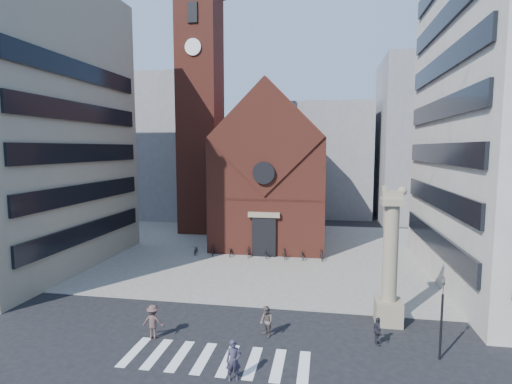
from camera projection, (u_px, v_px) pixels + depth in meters
The scene contains 22 objects.
ground at pixel (221, 332), 23.75m from camera, with size 120.00×120.00×0.00m, color black.
piazza at pixel (267, 251), 42.35m from camera, with size 46.00×30.00×0.05m, color #9B978D.
zebra_crossing at pixel (216, 359), 20.72m from camera, with size 10.20×3.20×0.01m, color white, non-canonical shape.
church at pixel (275, 173), 47.39m from camera, with size 12.00×16.65×18.00m.
campanile at pixel (201, 110), 51.15m from camera, with size 5.50×5.50×31.20m.
bg_block_left at pixel (165, 148), 65.14m from camera, with size 16.00×14.00×22.00m, color gray.
bg_block_mid at pixel (326, 160), 65.79m from camera, with size 14.00×12.00×18.00m, color gray.
bg_block_right at pixel (435, 141), 59.78m from camera, with size 16.00×14.00×24.00m, color gray.
lion_column at pixel (390, 270), 24.59m from camera, with size 1.63×1.60×8.68m.
traffic_light at pixel (442, 317), 20.46m from camera, with size 0.13×0.16×4.30m.
pedestrian_0 at pixel (234, 360), 18.74m from camera, with size 0.72×0.47×1.97m, color #302C3D.
pedestrian_1 at pixel (266, 322), 23.12m from camera, with size 0.88×0.68×1.80m, color #5B4D49.
pedestrian_2 at pixel (378, 331), 22.14m from camera, with size 0.93×0.39×1.59m, color #26262D.
pedestrian_3 at pixel (153, 322), 22.94m from camera, with size 1.27×0.73×1.97m, color #4D3833.
scooter_0 at pixel (196, 250), 41.09m from camera, with size 0.59×1.68×0.89m, color black.
scooter_1 at pixel (213, 250), 40.77m from camera, with size 0.46×1.63×0.98m, color black.
scooter_2 at pixel (230, 251), 40.47m from camera, with size 0.59×1.68×0.89m, color black.
scooter_3 at pixel (248, 252), 40.15m from camera, with size 0.46×1.63×0.98m, color black.
scooter_4 at pixel (266, 253), 39.84m from camera, with size 0.59×1.68×0.89m, color black.
scooter_5 at pixel (284, 253), 39.52m from camera, with size 0.46×1.63×0.98m, color black.
scooter_6 at pixel (303, 255), 39.21m from camera, with size 0.59×1.68×0.89m, color black.
scooter_7 at pixel (321, 255), 38.90m from camera, with size 0.46×1.63×0.98m, color black.
Camera 1 is at (6.00, -21.99, 10.92)m, focal length 28.00 mm.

